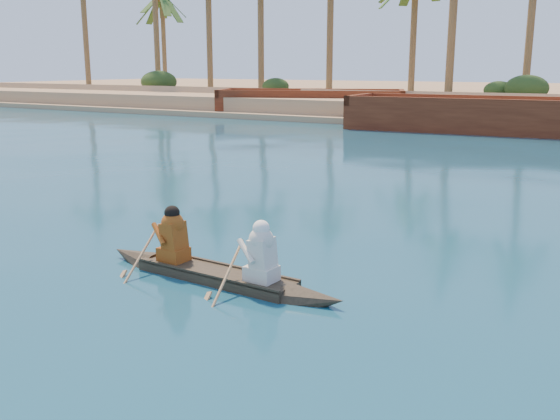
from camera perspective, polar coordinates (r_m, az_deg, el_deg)
The scene contains 3 objects.
canoe at distance 10.08m, azimuth -5.92°, elevation -5.07°, with size 4.69×0.89×1.28m.
barge_left at distance 43.69m, azimuth 2.86°, elevation 9.57°, with size 13.28×8.45×2.10m.
barge_mid at distance 34.76m, azimuth 16.97°, elevation 8.14°, with size 12.89×4.99×2.11m.
Camera 1 is at (-2.31, -11.71, 3.37)m, focal length 40.00 mm.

